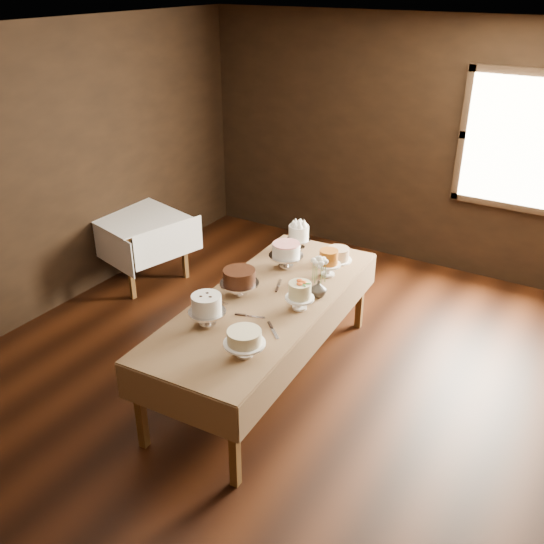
# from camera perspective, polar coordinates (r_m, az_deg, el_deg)

# --- Properties ---
(floor) EXTENTS (5.00, 6.00, 0.01)m
(floor) POSITION_cam_1_polar(r_m,az_deg,el_deg) (5.33, -1.14, -9.99)
(floor) COLOR black
(floor) RESTS_ON ground
(ceiling) EXTENTS (5.00, 6.00, 0.01)m
(ceiling) POSITION_cam_1_polar(r_m,az_deg,el_deg) (4.29, -1.51, 21.54)
(ceiling) COLOR beige
(ceiling) RESTS_ON wall_back
(wall_back) EXTENTS (5.00, 0.02, 2.80)m
(wall_back) POSITION_cam_1_polar(r_m,az_deg,el_deg) (7.21, 12.00, 11.84)
(wall_back) COLOR black
(wall_back) RESTS_ON ground
(wall_left) EXTENTS (0.02, 6.00, 2.80)m
(wall_left) POSITION_cam_1_polar(r_m,az_deg,el_deg) (6.27, -21.12, 8.40)
(wall_left) COLOR black
(wall_left) RESTS_ON ground
(window) EXTENTS (1.10, 0.05, 1.30)m
(window) POSITION_cam_1_polar(r_m,az_deg,el_deg) (6.79, 22.44, 11.26)
(window) COLOR #FFEABF
(window) RESTS_ON wall_back
(display_table) EXTENTS (1.12, 2.57, 0.78)m
(display_table) POSITION_cam_1_polar(r_m,az_deg,el_deg) (4.94, -0.55, -3.20)
(display_table) COLOR #4B2F14
(display_table) RESTS_ON ground
(side_table) EXTENTS (1.08, 1.08, 0.75)m
(side_table) POSITION_cam_1_polar(r_m,az_deg,el_deg) (6.86, -12.60, 4.46)
(side_table) COLOR #4B2F14
(side_table) RESTS_ON ground
(cake_meringue) EXTENTS (0.27, 0.27, 0.25)m
(cake_meringue) POSITION_cam_1_polar(r_m,az_deg,el_deg) (5.77, 2.53, 3.26)
(cake_meringue) COLOR silver
(cake_meringue) RESTS_ON display_table
(cake_speckled) EXTENTS (0.28, 0.28, 0.12)m
(cake_speckled) POSITION_cam_1_polar(r_m,az_deg,el_deg) (5.57, 6.27, 1.64)
(cake_speckled) COLOR white
(cake_speckled) RESTS_ON display_table
(cake_lattice) EXTENTS (0.31, 0.31, 0.23)m
(cake_lattice) POSITION_cam_1_polar(r_m,az_deg,el_deg) (5.40, 1.34, 1.49)
(cake_lattice) COLOR silver
(cake_lattice) RESTS_ON display_table
(cake_caramel) EXTENTS (0.22, 0.22, 0.25)m
(cake_caramel) POSITION_cam_1_polar(r_m,az_deg,el_deg) (5.27, 5.36, 0.75)
(cake_caramel) COLOR white
(cake_caramel) RESTS_ON display_table
(cake_chocolate) EXTENTS (0.34, 0.34, 0.24)m
(cake_chocolate) POSITION_cam_1_polar(r_m,az_deg,el_deg) (4.95, -3.10, -1.02)
(cake_chocolate) COLOR silver
(cake_chocolate) RESTS_ON display_table
(cake_flowers) EXTENTS (0.25, 0.25, 0.24)m
(cake_flowers) POSITION_cam_1_polar(r_m,az_deg,el_deg) (4.74, 2.64, -2.38)
(cake_flowers) COLOR white
(cake_flowers) RESTS_ON display_table
(cake_swirl) EXTENTS (0.31, 0.31, 0.26)m
(cake_swirl) POSITION_cam_1_polar(r_m,az_deg,el_deg) (4.55, -6.18, -3.73)
(cake_swirl) COLOR silver
(cake_swirl) RESTS_ON display_table
(cake_cream) EXTENTS (0.30, 0.30, 0.21)m
(cake_cream) POSITION_cam_1_polar(r_m,az_deg,el_deg) (4.19, -2.63, -6.81)
(cake_cream) COLOR white
(cake_cream) RESTS_ON display_table
(cake_server_a) EXTENTS (0.24, 0.10, 0.01)m
(cake_server_a) POSITION_cam_1_polar(r_m,az_deg,el_deg) (4.67, -1.57, -4.25)
(cake_server_a) COLOR silver
(cake_server_a) RESTS_ON display_table
(cake_server_b) EXTENTS (0.19, 0.18, 0.01)m
(cake_server_b) POSITION_cam_1_polar(r_m,az_deg,el_deg) (4.47, 0.27, -5.83)
(cake_server_b) COLOR silver
(cake_server_b) RESTS_ON display_table
(cake_server_c) EXTENTS (0.11, 0.23, 0.01)m
(cake_server_c) POSITION_cam_1_polar(r_m,az_deg,el_deg) (5.16, 0.70, -1.04)
(cake_server_c) COLOR silver
(cake_server_c) RESTS_ON display_table
(cake_server_d) EXTENTS (0.11, 0.23, 0.01)m
(cake_server_d) POSITION_cam_1_polar(r_m,az_deg,el_deg) (5.04, 3.99, -1.81)
(cake_server_d) COLOR silver
(cake_server_d) RESTS_ON display_table
(cake_server_e) EXTENTS (0.24, 0.07, 0.01)m
(cake_server_e) POSITION_cam_1_polar(r_m,az_deg,el_deg) (4.89, -4.85, -2.79)
(cake_server_e) COLOR silver
(cake_server_e) RESTS_ON display_table
(flower_vase) EXTENTS (0.18, 0.18, 0.14)m
(flower_vase) POSITION_cam_1_polar(r_m,az_deg,el_deg) (4.94, 4.42, -1.59)
(flower_vase) COLOR #2D2823
(flower_vase) RESTS_ON display_table
(flower_bouquet) EXTENTS (0.14, 0.14, 0.20)m
(flower_bouquet) POSITION_cam_1_polar(r_m,az_deg,el_deg) (4.85, 4.50, 0.39)
(flower_bouquet) COLOR white
(flower_bouquet) RESTS_ON flower_vase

